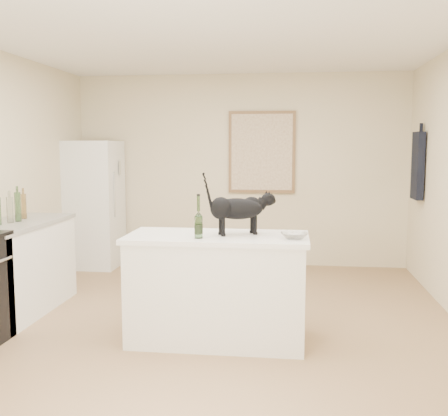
# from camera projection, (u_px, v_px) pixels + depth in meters

# --- Properties ---
(floor) EXTENTS (5.50, 5.50, 0.00)m
(floor) POSITION_uv_depth(u_px,v_px,m) (209.00, 331.00, 4.69)
(floor) COLOR #977350
(floor) RESTS_ON ground
(ceiling) EXTENTS (5.50, 5.50, 0.00)m
(ceiling) POSITION_uv_depth(u_px,v_px,m) (208.00, 29.00, 4.39)
(ceiling) COLOR white
(ceiling) RESTS_ON ground
(wall_back) EXTENTS (4.50, 0.00, 4.50)m
(wall_back) POSITION_uv_depth(u_px,v_px,m) (240.00, 170.00, 7.25)
(wall_back) COLOR beige
(wall_back) RESTS_ON ground
(wall_front) EXTENTS (4.50, 0.00, 4.50)m
(wall_front) POSITION_uv_depth(u_px,v_px,m) (86.00, 242.00, 1.83)
(wall_front) COLOR beige
(wall_front) RESTS_ON ground
(island_base) EXTENTS (1.44, 0.67, 0.86)m
(island_base) POSITION_uv_depth(u_px,v_px,m) (217.00, 290.00, 4.43)
(island_base) COLOR white
(island_base) RESTS_ON floor
(island_top) EXTENTS (1.50, 0.70, 0.04)m
(island_top) POSITION_uv_depth(u_px,v_px,m) (217.00, 237.00, 4.38)
(island_top) COLOR white
(island_top) RESTS_ON island_base
(left_cabinets) EXTENTS (0.60, 1.40, 0.86)m
(left_cabinets) POSITION_uv_depth(u_px,v_px,m) (17.00, 269.00, 5.18)
(left_cabinets) COLOR white
(left_cabinets) RESTS_ON floor
(left_countertop) EXTENTS (0.62, 1.44, 0.04)m
(left_countertop) POSITION_uv_depth(u_px,v_px,m) (15.00, 224.00, 5.13)
(left_countertop) COLOR gray
(left_countertop) RESTS_ON left_cabinets
(fridge) EXTENTS (0.68, 0.68, 1.70)m
(fridge) POSITION_uv_depth(u_px,v_px,m) (93.00, 204.00, 7.15)
(fridge) COLOR white
(fridge) RESTS_ON floor
(artwork_frame) EXTENTS (0.90, 0.03, 1.10)m
(artwork_frame) POSITION_uv_depth(u_px,v_px,m) (262.00, 152.00, 7.15)
(artwork_frame) COLOR brown
(artwork_frame) RESTS_ON wall_back
(artwork_canvas) EXTENTS (0.82, 0.00, 1.02)m
(artwork_canvas) POSITION_uv_depth(u_px,v_px,m) (262.00, 152.00, 7.13)
(artwork_canvas) COLOR beige
(artwork_canvas) RESTS_ON wall_back
(hanging_garment) EXTENTS (0.08, 0.34, 0.80)m
(hanging_garment) POSITION_uv_depth(u_px,v_px,m) (418.00, 166.00, 6.27)
(hanging_garment) COLOR black
(hanging_garment) RESTS_ON wall_right
(black_cat) EXTENTS (0.57, 0.38, 0.39)m
(black_cat) POSITION_uv_depth(u_px,v_px,m) (237.00, 212.00, 4.37)
(black_cat) COLOR black
(black_cat) RESTS_ON island_top
(wine_bottle) EXTENTS (0.09, 0.09, 0.31)m
(wine_bottle) POSITION_uv_depth(u_px,v_px,m) (199.00, 219.00, 4.21)
(wine_bottle) COLOR #255221
(wine_bottle) RESTS_ON island_top
(glass_bowl) EXTENTS (0.24, 0.24, 0.05)m
(glass_bowl) POSITION_uv_depth(u_px,v_px,m) (294.00, 236.00, 4.18)
(glass_bowl) COLOR white
(glass_bowl) RESTS_ON island_top
(fridge_paper) EXTENTS (0.03, 0.15, 0.19)m
(fridge_paper) POSITION_uv_depth(u_px,v_px,m) (120.00, 168.00, 7.17)
(fridge_paper) COLOR beige
(fridge_paper) RESTS_ON fridge
(counter_bottle_cluster) EXTENTS (0.12, 0.50, 0.29)m
(counter_bottle_cluster) POSITION_uv_depth(u_px,v_px,m) (12.00, 209.00, 5.11)
(counter_bottle_cluster) COLOR #205D20
(counter_bottle_cluster) RESTS_ON left_countertop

